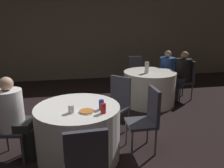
{
  "coord_description": "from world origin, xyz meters",
  "views": [
    {
      "loc": [
        0.14,
        -2.86,
        1.81
      ],
      "look_at": [
        0.79,
        0.5,
        0.85
      ],
      "focal_mm": 35.0,
      "sensor_mm": 36.0,
      "label": 1
    }
  ],
  "objects_px": {
    "chair_near_northeast": "(118,100)",
    "chair_near_west": "(4,121)",
    "table_near": "(78,132)",
    "chair_near_east": "(148,115)",
    "person_blue_shirt": "(166,72)",
    "pizza_plate_near": "(87,111)",
    "soda_can_blue": "(101,105)",
    "person_white_shirt": "(16,118)",
    "chair_far_north": "(136,71)",
    "person_black_shirt": "(181,75)",
    "soda_can_red": "(103,108)",
    "chair_far_northeast": "(168,73)",
    "bottle_far": "(147,68)",
    "table_far": "(149,88)",
    "chair_near_south": "(86,165)",
    "chair_far_east": "(186,77)"
  },
  "relations": [
    {
      "from": "chair_near_west",
      "to": "person_blue_shirt",
      "type": "distance_m",
      "value": 3.96
    },
    {
      "from": "table_far",
      "to": "pizza_plate_near",
      "type": "relative_size",
      "value": 5.55
    },
    {
      "from": "table_far",
      "to": "chair_near_northeast",
      "type": "height_order",
      "value": "chair_near_northeast"
    },
    {
      "from": "chair_far_north",
      "to": "pizza_plate_near",
      "type": "bearing_deg",
      "value": 61.56
    },
    {
      "from": "soda_can_red",
      "to": "bottle_far",
      "type": "xyz_separation_m",
      "value": [
        1.26,
        1.99,
        0.06
      ]
    },
    {
      "from": "chair_far_north",
      "to": "person_blue_shirt",
      "type": "distance_m",
      "value": 0.8
    },
    {
      "from": "chair_near_northeast",
      "to": "chair_far_east",
      "type": "xyz_separation_m",
      "value": [
        1.97,
        1.29,
        0.0
      ]
    },
    {
      "from": "chair_near_east",
      "to": "soda_can_red",
      "type": "relative_size",
      "value": 7.72
    },
    {
      "from": "table_near",
      "to": "person_black_shirt",
      "type": "distance_m",
      "value": 3.19
    },
    {
      "from": "chair_far_northeast",
      "to": "bottle_far",
      "type": "relative_size",
      "value": 3.85
    },
    {
      "from": "person_black_shirt",
      "to": "soda_can_red",
      "type": "height_order",
      "value": "person_black_shirt"
    },
    {
      "from": "table_near",
      "to": "chair_near_west",
      "type": "relative_size",
      "value": 1.2
    },
    {
      "from": "chair_near_west",
      "to": "chair_near_south",
      "type": "bearing_deg",
      "value": 50.57
    },
    {
      "from": "chair_near_south",
      "to": "soda_can_red",
      "type": "xyz_separation_m",
      "value": [
        0.27,
        0.7,
        0.26
      ]
    },
    {
      "from": "person_black_shirt",
      "to": "person_blue_shirt",
      "type": "bearing_deg",
      "value": 15.85
    },
    {
      "from": "chair_far_north",
      "to": "chair_far_east",
      "type": "height_order",
      "value": "same"
    },
    {
      "from": "table_far",
      "to": "chair_far_northeast",
      "type": "xyz_separation_m",
      "value": [
        0.76,
        0.65,
        0.18
      ]
    },
    {
      "from": "chair_near_west",
      "to": "person_white_shirt",
      "type": "xyz_separation_m",
      "value": [
        0.16,
        -0.03,
        0.04
      ]
    },
    {
      "from": "person_black_shirt",
      "to": "soda_can_blue",
      "type": "xyz_separation_m",
      "value": [
        -2.21,
        -2.1,
        0.21
      ]
    },
    {
      "from": "bottle_far",
      "to": "chair_near_west",
      "type": "bearing_deg",
      "value": -148.41
    },
    {
      "from": "chair_near_east",
      "to": "pizza_plate_near",
      "type": "bearing_deg",
      "value": 103.37
    },
    {
      "from": "table_far",
      "to": "person_white_shirt",
      "type": "relative_size",
      "value": 1.01
    },
    {
      "from": "chair_far_north",
      "to": "soda_can_blue",
      "type": "bearing_deg",
      "value": 64.13
    },
    {
      "from": "chair_near_east",
      "to": "chair_near_south",
      "type": "height_order",
      "value": "same"
    },
    {
      "from": "person_blue_shirt",
      "to": "pizza_plate_near",
      "type": "distance_m",
      "value": 3.4
    },
    {
      "from": "chair_near_east",
      "to": "chair_far_northeast",
      "type": "distance_m",
      "value": 2.88
    },
    {
      "from": "table_near",
      "to": "chair_near_east",
      "type": "bearing_deg",
      "value": -0.39
    },
    {
      "from": "chair_far_north",
      "to": "person_white_shirt",
      "type": "height_order",
      "value": "person_white_shirt"
    },
    {
      "from": "chair_near_northeast",
      "to": "chair_near_east",
      "type": "xyz_separation_m",
      "value": [
        0.28,
        -0.7,
        0.0
      ]
    },
    {
      "from": "pizza_plate_near",
      "to": "chair_far_north",
      "type": "bearing_deg",
      "value": 62.9
    },
    {
      "from": "person_blue_shirt",
      "to": "soda_can_blue",
      "type": "distance_m",
      "value": 3.24
    },
    {
      "from": "person_blue_shirt",
      "to": "bottle_far",
      "type": "xyz_separation_m",
      "value": [
        -0.75,
        -0.66,
        0.28
      ]
    },
    {
      "from": "person_white_shirt",
      "to": "soda_can_red",
      "type": "bearing_deg",
      "value": 79.01
    },
    {
      "from": "chair_near_west",
      "to": "person_blue_shirt",
      "type": "xyz_separation_m",
      "value": [
        3.29,
        2.21,
        0.04
      ]
    },
    {
      "from": "soda_can_red",
      "to": "table_near",
      "type": "bearing_deg",
      "value": 137.64
    },
    {
      "from": "chair_near_northeast",
      "to": "chair_far_northeast",
      "type": "bearing_deg",
      "value": -88.99
    },
    {
      "from": "chair_near_northeast",
      "to": "chair_near_west",
      "type": "relative_size",
      "value": 1.0
    },
    {
      "from": "soda_can_red",
      "to": "table_far",
      "type": "bearing_deg",
      "value": 56.76
    },
    {
      "from": "table_near",
      "to": "person_white_shirt",
      "type": "distance_m",
      "value": 0.85
    },
    {
      "from": "person_blue_shirt",
      "to": "pizza_plate_near",
      "type": "height_order",
      "value": "person_blue_shirt"
    },
    {
      "from": "table_near",
      "to": "chair_far_east",
      "type": "distance_m",
      "value": 3.33
    },
    {
      "from": "bottle_far",
      "to": "pizza_plate_near",
      "type": "bearing_deg",
      "value": -127.2
    },
    {
      "from": "chair_far_north",
      "to": "soda_can_red",
      "type": "relative_size",
      "value": 7.72
    },
    {
      "from": "table_near",
      "to": "chair_far_north",
      "type": "height_order",
      "value": "chair_far_north"
    },
    {
      "from": "chair_near_south",
      "to": "person_blue_shirt",
      "type": "xyz_separation_m",
      "value": [
        2.28,
        3.35,
        0.04
      ]
    },
    {
      "from": "pizza_plate_near",
      "to": "chair_near_west",
      "type": "bearing_deg",
      "value": 161.25
    },
    {
      "from": "table_near",
      "to": "chair_near_west",
      "type": "xyz_separation_m",
      "value": [
        -0.97,
        0.16,
        0.18
      ]
    },
    {
      "from": "chair_near_west",
      "to": "chair_far_north",
      "type": "bearing_deg",
      "value": 144.6
    },
    {
      "from": "chair_near_northeast",
      "to": "pizza_plate_near",
      "type": "xyz_separation_m",
      "value": [
        -0.59,
        -0.9,
        0.2
      ]
    },
    {
      "from": "chair_near_east",
      "to": "pizza_plate_near",
      "type": "xyz_separation_m",
      "value": [
        -0.88,
        -0.2,
        0.2
      ]
    }
  ]
}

